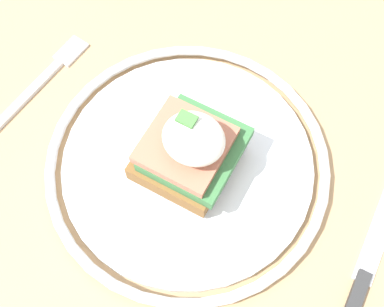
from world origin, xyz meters
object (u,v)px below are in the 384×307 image
(fork, at_px, (40,82))
(knife, at_px, (365,272))
(plate, at_px, (192,165))
(sandwich, at_px, (193,150))

(fork, relative_size, knife, 0.82)
(plate, relative_size, fork, 1.79)
(plate, xyz_separation_m, fork, (-0.19, 0.01, -0.01))
(sandwich, relative_size, fork, 0.57)
(fork, distance_m, knife, 0.38)
(knife, bearing_deg, sandwich, 175.79)
(fork, bearing_deg, sandwich, -2.97)
(plate, distance_m, knife, 0.19)
(sandwich, xyz_separation_m, knife, (0.19, -0.01, -0.04))
(plate, distance_m, fork, 0.19)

